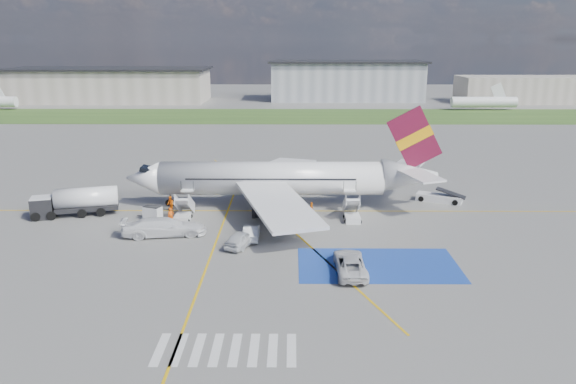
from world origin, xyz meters
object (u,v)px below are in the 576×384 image
at_px(airliner, 284,178).
at_px(car_silver_b, 251,232).
at_px(belt_loader, 440,198).
at_px(car_silver_a, 241,239).
at_px(fuel_tanker, 76,204).
at_px(van_white_b, 164,224).
at_px(van_white_a, 350,260).
at_px(gpu_cart, 153,213).

height_order(airliner, car_silver_b, airliner).
bearing_deg(belt_loader, airliner, -150.42).
bearing_deg(car_silver_b, belt_loader, -148.94).
relative_size(car_silver_a, car_silver_b, 1.04).
bearing_deg(fuel_tanker, van_white_b, -46.04).
xyz_separation_m(belt_loader, van_white_a, (-13.06, -21.40, 0.57)).
xyz_separation_m(gpu_cart, car_silver_a, (10.42, -8.20, 0.06)).
xyz_separation_m(fuel_tanker, van_white_b, (11.34, -6.67, -0.09)).
bearing_deg(van_white_a, airliner, -73.66).
bearing_deg(van_white_b, van_white_a, -124.70).
distance_m(car_silver_a, van_white_a, 11.46).
height_order(airliner, gpu_cart, airliner).
height_order(airliner, fuel_tanker, airliner).
bearing_deg(van_white_a, belt_loader, -121.88).
xyz_separation_m(belt_loader, car_silver_a, (-22.86, -15.46, 0.33)).
bearing_deg(belt_loader, gpu_cart, -144.10).
relative_size(gpu_cart, van_white_b, 0.34).
relative_size(airliner, van_white_a, 6.92).
distance_m(car_silver_a, van_white_b, 8.57).
relative_size(airliner, car_silver_b, 8.57).
xyz_separation_m(fuel_tanker, car_silver_b, (20.18, -7.54, -0.61)).
bearing_deg(car_silver_a, airliner, -84.09).
height_order(fuel_tanker, gpu_cart, fuel_tanker).
height_order(belt_loader, van_white_b, van_white_b).
distance_m(gpu_cart, car_silver_b, 12.79).
relative_size(airliner, van_white_b, 5.88).
xyz_separation_m(gpu_cart, car_silver_b, (11.26, -6.07, 0.00)).
bearing_deg(belt_loader, van_white_b, -134.43).
bearing_deg(van_white_b, car_silver_b, -103.68).
distance_m(car_silver_b, van_white_b, 8.91).
distance_m(gpu_cart, van_white_b, 5.75).
xyz_separation_m(car_silver_a, van_white_a, (9.81, -5.94, 0.24)).
height_order(fuel_tanker, car_silver_a, fuel_tanker).
height_order(fuel_tanker, car_silver_b, fuel_tanker).
relative_size(airliner, belt_loader, 6.21).
xyz_separation_m(belt_loader, car_silver_b, (-22.03, -13.33, 0.28)).
height_order(gpu_cart, car_silver_a, gpu_cart).
bearing_deg(airliner, belt_loader, 5.99).
bearing_deg(car_silver_a, car_silver_b, -89.24).
bearing_deg(car_silver_a, belt_loader, -123.74).
bearing_deg(van_white_b, airliner, -56.81).
distance_m(fuel_tanker, car_silver_b, 21.55).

